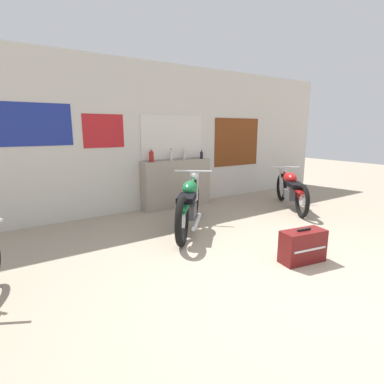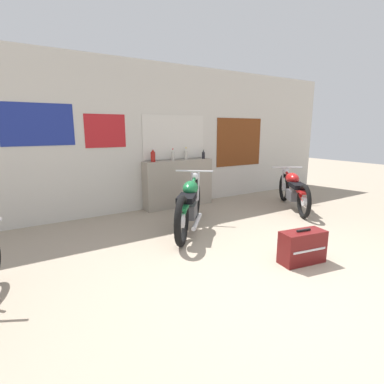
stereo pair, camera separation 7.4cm
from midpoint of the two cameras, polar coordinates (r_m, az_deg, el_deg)
The scene contains 10 objects.
ground_plane at distance 3.24m, azimuth 21.13°, elevation -17.91°, with size 24.00×24.00×0.00m, color gray.
wall_back at distance 5.86m, azimuth -8.84°, elevation 10.18°, with size 10.00×0.07×2.80m.
sill_counter at distance 6.09m, azimuth -2.25°, elevation 1.63°, with size 1.48×0.28×0.95m.
bottle_leftmost at distance 5.75m, azimuth -7.08°, elevation 6.85°, with size 0.09×0.09×0.26m.
bottle_left_center at distance 5.94m, azimuth -3.30°, elevation 7.01°, with size 0.06×0.06×0.24m.
bottle_center at distance 6.15m, azimuth -0.78°, elevation 7.23°, with size 0.07×0.07×0.25m.
bottle_right_center at distance 6.31m, azimuth 2.53°, elevation 7.10°, with size 0.06×0.06×0.19m.
motorcycle_red at distance 6.27m, azimuth 19.07°, elevation 0.49°, with size 1.14×1.62×0.78m.
motorcycle_green at distance 4.66m, azimuth 0.00°, elevation -2.32°, with size 1.39×1.57×0.88m.
hard_case_darkred at distance 3.85m, azimuth 20.78°, elevation -9.76°, with size 0.58×0.33×0.42m.
Camera 2 is at (-2.30, -1.62, 1.57)m, focal length 28.00 mm.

